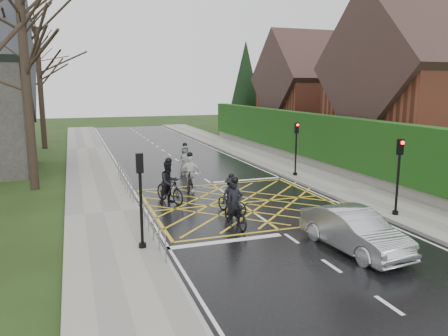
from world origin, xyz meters
TOP-DOWN VIEW (x-y plane):
  - ground at (0.00, 0.00)m, footprint 120.00×120.00m
  - road at (0.00, 0.00)m, footprint 9.00×80.00m
  - sidewalk_right at (6.00, 0.00)m, footprint 3.00×80.00m
  - sidewalk_left at (-6.00, 0.00)m, footprint 3.00×80.00m
  - stone_wall at (7.75, 6.00)m, footprint 0.50×38.00m
  - hedge at (7.75, 6.00)m, footprint 0.90×38.00m
  - house_near at (14.75, 4.00)m, footprint 11.80×9.80m
  - house_far at (14.75, 18.00)m, footprint 9.80×8.80m
  - conifer at (10.75, 26.00)m, footprint 4.60×4.60m
  - tree_near at (-9.00, 6.00)m, footprint 9.24×9.24m
  - tree_mid at (-10.00, 14.00)m, footprint 10.08×10.08m
  - tree_far at (-9.30, 22.00)m, footprint 8.40×8.40m
  - railing_south at (-4.65, -3.50)m, footprint 0.05×5.04m
  - railing_north at (-4.65, 4.00)m, footprint 0.05×6.04m
  - traffic_light_ne at (5.10, 4.20)m, footprint 0.24×0.31m
  - traffic_light_se at (5.10, -4.20)m, footprint 0.24×0.31m
  - traffic_light_sw at (-5.10, -4.50)m, footprint 0.24×0.31m
  - cyclist_rear at (-1.37, -3.07)m, footprint 0.80×2.02m
  - cyclist_back at (-3.00, 1.09)m, footprint 1.32×2.16m
  - cyclist_mid at (-0.86, -1.28)m, footprint 1.21×1.82m
  - cyclist_front at (-1.56, 2.81)m, footprint 1.34×2.09m
  - cyclist_lead at (-0.73, 7.10)m, footprint 0.89×2.02m
  - car at (1.37, -6.63)m, footprint 1.82×4.23m

SIDE VIEW (x-z plane):
  - ground at x=0.00m, z-range 0.00..0.00m
  - road at x=0.00m, z-range 0.00..0.01m
  - sidewalk_right at x=6.00m, z-range 0.00..0.15m
  - sidewalk_left at x=-6.00m, z-range 0.00..0.15m
  - stone_wall at x=7.75m, z-range 0.00..0.70m
  - cyclist_mid at x=-0.86m, z-range -0.23..1.45m
  - cyclist_rear at x=-1.37m, z-range -0.34..1.59m
  - cyclist_lead at x=-0.73m, z-range -0.30..1.65m
  - car at x=1.37m, z-range 0.00..1.36m
  - cyclist_front at x=-1.56m, z-range -0.27..1.77m
  - railing_south at x=-4.65m, z-range 0.27..1.29m
  - railing_north at x=-4.65m, z-range 0.27..1.30m
  - cyclist_back at x=-3.00m, z-range -0.26..1.84m
  - traffic_light_ne at x=5.10m, z-range 0.06..3.27m
  - traffic_light_se at x=5.10m, z-range 0.06..3.27m
  - traffic_light_sw at x=-5.10m, z-range 0.06..3.27m
  - hedge at x=7.75m, z-range 0.70..3.50m
  - house_far at x=14.75m, z-range -0.79..9.51m
  - house_near at x=14.75m, z-range -0.92..10.38m
  - conifer at x=10.75m, z-range -0.01..9.99m
  - tree_far at x=-9.30m, z-range 1.99..12.39m
  - tree_near at x=-9.00m, z-range 2.19..13.63m
  - tree_mid at x=-10.00m, z-range 2.39..14.87m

